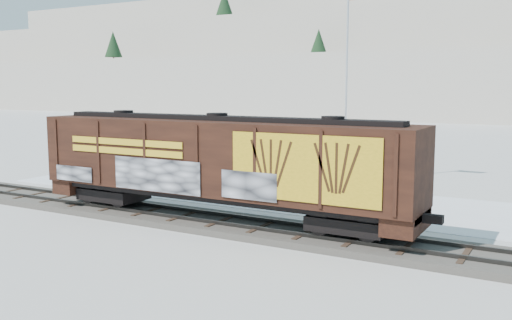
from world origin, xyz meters
The scene contains 8 objects.
ground centered at (0.00, 0.00, 0.00)m, with size 500.00×500.00×0.00m, color white.
rail_track centered at (0.00, 0.00, 0.15)m, with size 50.00×3.40×0.43m.
parking_strip centered at (0.00, 7.50, 0.01)m, with size 40.00×8.00×0.03m, color white.
hopper_railcar centered at (-2.26, -0.01, 2.87)m, with size 17.52×3.06×4.37m.
flagpole centered at (-1.43, 13.41, 4.65)m, with size 2.30×0.90×12.39m.
car_silver centered at (-8.34, 7.02, 0.69)m, with size 1.56×3.89×1.33m, color #AFB1B7.
car_white centered at (0.13, 6.10, 0.73)m, with size 1.47×4.22×1.39m, color white.
car_dark centered at (2.10, 7.89, 0.66)m, with size 1.75×4.32×1.25m, color black.
Camera 1 is at (11.10, -20.23, 6.06)m, focal length 40.00 mm.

